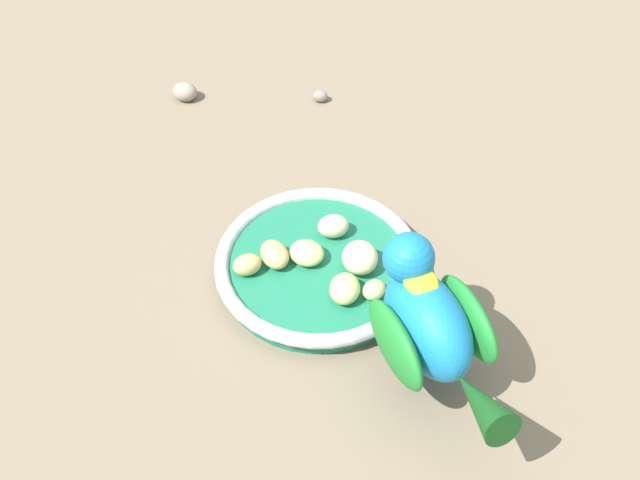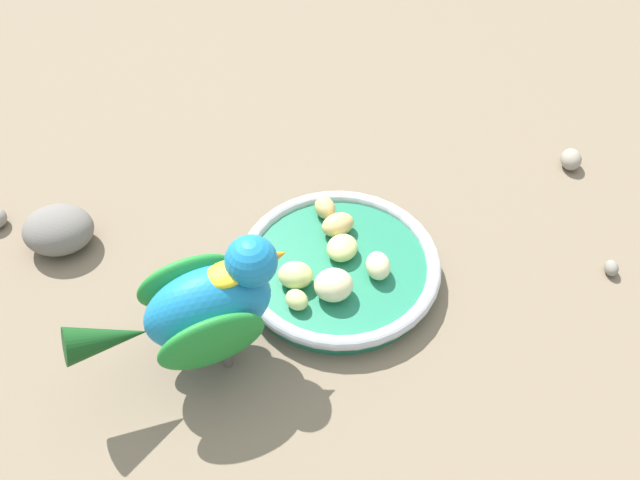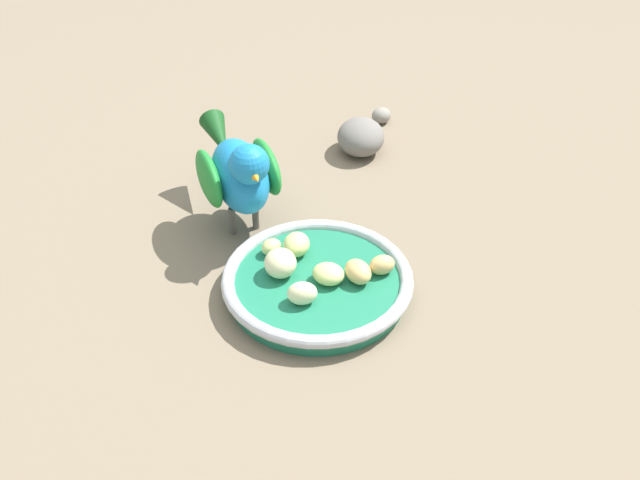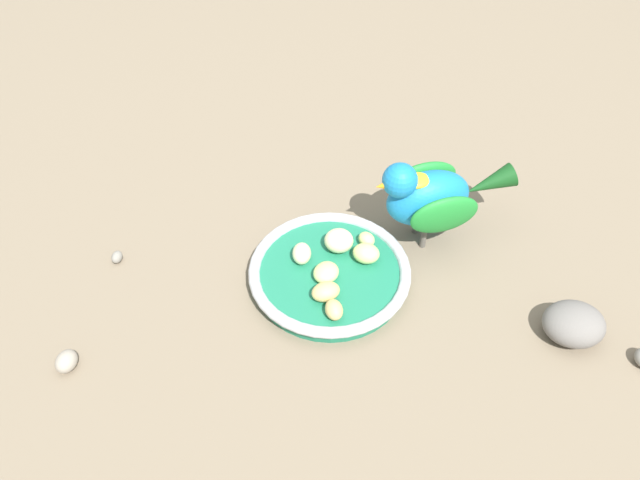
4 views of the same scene
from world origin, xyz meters
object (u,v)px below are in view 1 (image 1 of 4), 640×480
at_px(apple_piece_6, 247,265).
at_px(apple_piece_3, 345,289).
at_px(feeding_bowl, 319,266).
at_px(apple_piece_0, 307,253).
at_px(apple_piece_1, 333,226).
at_px(pebble_2, 185,92).
at_px(pebble_0, 320,96).
at_px(apple_piece_4, 360,258).
at_px(apple_piece_2, 275,254).
at_px(parrot, 430,324).
at_px(apple_piece_5, 374,290).

bearing_deg(apple_piece_6, apple_piece_3, -126.79).
xyz_separation_m(feeding_bowl, apple_piece_0, (0.01, 0.01, 0.02)).
bearing_deg(apple_piece_1, feeding_bowl, 140.58).
bearing_deg(apple_piece_6, pebble_2, -0.57).
bearing_deg(pebble_0, apple_piece_4, 169.20).
distance_m(apple_piece_2, pebble_0, 0.29).
height_order(apple_piece_0, pebble_0, apple_piece_0).
relative_size(apple_piece_4, pebble_0, 2.04).
xyz_separation_m(apple_piece_0, apple_piece_3, (-0.06, -0.02, 0.00)).
height_order(apple_piece_1, parrot, parrot).
bearing_deg(parrot, apple_piece_3, 19.38).
distance_m(apple_piece_0, apple_piece_2, 0.03).
xyz_separation_m(apple_piece_0, apple_piece_6, (0.00, 0.06, 0.00)).
xyz_separation_m(apple_piece_1, apple_piece_6, (-0.02, 0.10, -0.00)).
bearing_deg(feeding_bowl, pebble_2, 11.63).
height_order(apple_piece_3, parrot, parrot).
relative_size(apple_piece_2, pebble_0, 1.92).
distance_m(apple_piece_3, parrot, 0.12).
bearing_deg(pebble_2, apple_piece_2, -175.27).
xyz_separation_m(apple_piece_6, parrot, (-0.16, -0.12, 0.05)).
height_order(apple_piece_5, pebble_2, apple_piece_5).
distance_m(apple_piece_0, apple_piece_4, 0.05).
relative_size(apple_piece_5, parrot, 0.12).
height_order(apple_piece_3, pebble_0, apple_piece_3).
distance_m(apple_piece_2, pebble_2, 0.32).
relative_size(apple_piece_5, pebble_2, 0.79).
bearing_deg(apple_piece_0, apple_piece_1, -55.80).
distance_m(apple_piece_4, apple_piece_5, 0.04).
bearing_deg(apple_piece_6, apple_piece_2, -82.03).
height_order(apple_piece_2, apple_piece_4, apple_piece_4).
bearing_deg(apple_piece_0, apple_piece_5, -143.97).
bearing_deg(apple_piece_4, apple_piece_3, 138.90).
xyz_separation_m(apple_piece_4, pebble_2, (0.35, 0.10, -0.02)).
relative_size(apple_piece_2, pebble_2, 1.19).
height_order(apple_piece_3, apple_piece_6, apple_piece_3).
xyz_separation_m(apple_piece_4, pebble_0, (0.29, -0.06, -0.03)).
relative_size(feeding_bowl, parrot, 1.05).
height_order(feeding_bowl, parrot, parrot).
height_order(apple_piece_3, apple_piece_4, apple_piece_4).
relative_size(apple_piece_4, apple_piece_5, 1.59).
relative_size(apple_piece_3, apple_piece_4, 0.91).
relative_size(apple_piece_1, parrot, 0.16).
distance_m(apple_piece_6, pebble_2, 0.32).
xyz_separation_m(apple_piece_2, pebble_0, (0.26, -0.13, -0.02)).
relative_size(pebble_0, pebble_2, 0.62).
xyz_separation_m(apple_piece_0, apple_piece_5, (-0.07, -0.05, -0.00)).
relative_size(feeding_bowl, pebble_2, 6.89).
xyz_separation_m(apple_piece_1, apple_piece_5, (-0.09, -0.01, -0.00)).
bearing_deg(feeding_bowl, apple_piece_1, -39.42).
bearing_deg(apple_piece_2, apple_piece_3, -141.41).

